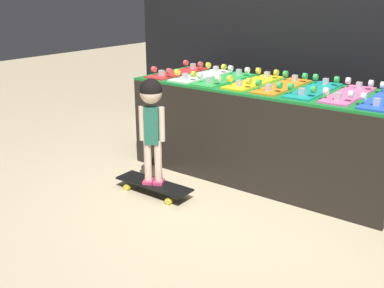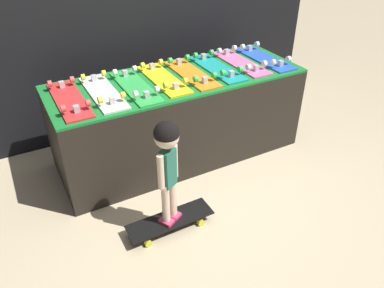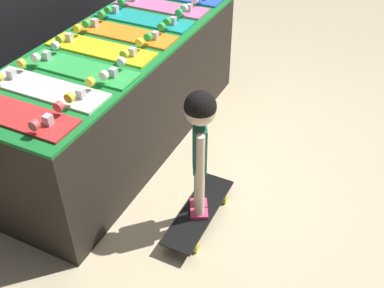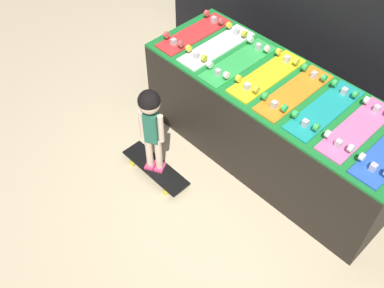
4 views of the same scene
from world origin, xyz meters
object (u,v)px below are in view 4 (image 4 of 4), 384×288
(skateboard_yellow_on_rack, at_px, (267,75))
(child, at_px, (151,117))
(skateboard_white_on_rack, at_px, (217,46))
(skateboard_green_on_rack, at_px, (239,61))
(skateboard_teal_on_rack, at_px, (325,109))
(skateboard_on_floor, at_px, (155,168))
(skateboard_pink_on_rack, at_px, (357,128))
(skateboard_orange_on_rack, at_px, (294,92))
(skateboard_red_on_rack, at_px, (194,33))

(skateboard_yellow_on_rack, bearing_deg, child, -113.50)
(skateboard_white_on_rack, bearing_deg, child, -79.96)
(skateboard_green_on_rack, relative_size, skateboard_teal_on_rack, 1.00)
(skateboard_green_on_rack, relative_size, skateboard_on_floor, 1.11)
(skateboard_white_on_rack, relative_size, skateboard_pink_on_rack, 1.00)
(skateboard_orange_on_rack, bearing_deg, skateboard_on_floor, -126.76)
(skateboard_green_on_rack, distance_m, skateboard_pink_on_rack, 1.07)
(skateboard_green_on_rack, bearing_deg, skateboard_yellow_on_rack, 7.85)
(skateboard_yellow_on_rack, relative_size, skateboard_teal_on_rack, 1.00)
(child, bearing_deg, skateboard_white_on_rack, 72.38)
(skateboard_yellow_on_rack, xyz_separation_m, skateboard_pink_on_rack, (0.80, 0.00, 0.00))
(skateboard_red_on_rack, bearing_deg, skateboard_white_on_rack, 0.70)
(skateboard_green_on_rack, xyz_separation_m, skateboard_orange_on_rack, (0.53, 0.03, 0.00))
(skateboard_green_on_rack, xyz_separation_m, skateboard_on_floor, (-0.11, -0.84, -0.74))
(skateboard_pink_on_rack, bearing_deg, skateboard_green_on_rack, -177.96)
(child, bearing_deg, skateboard_red_on_rack, 88.32)
(skateboard_pink_on_rack, xyz_separation_m, child, (-1.18, -0.88, -0.14))
(skateboard_yellow_on_rack, bearing_deg, skateboard_teal_on_rack, -0.27)
(skateboard_green_on_rack, xyz_separation_m, skateboard_teal_on_rack, (0.80, 0.03, 0.00))
(skateboard_yellow_on_rack, distance_m, skateboard_on_floor, 1.21)
(skateboard_green_on_rack, height_order, skateboard_yellow_on_rack, same)
(skateboard_yellow_on_rack, height_order, skateboard_on_floor, skateboard_yellow_on_rack)
(skateboard_green_on_rack, bearing_deg, child, -97.72)
(skateboard_green_on_rack, bearing_deg, skateboard_red_on_rack, 177.45)
(skateboard_teal_on_rack, xyz_separation_m, skateboard_on_floor, (-0.91, -0.87, -0.74))
(skateboard_orange_on_rack, height_order, skateboard_teal_on_rack, same)
(skateboard_red_on_rack, bearing_deg, child, -64.02)
(skateboard_yellow_on_rack, bearing_deg, skateboard_orange_on_rack, -1.79)
(skateboard_pink_on_rack, bearing_deg, skateboard_orange_on_rack, -178.96)
(skateboard_yellow_on_rack, bearing_deg, skateboard_pink_on_rack, 0.10)
(skateboard_green_on_rack, distance_m, skateboard_yellow_on_rack, 0.27)
(skateboard_red_on_rack, bearing_deg, skateboard_yellow_on_rack, 0.93)
(skateboard_red_on_rack, height_order, skateboard_on_floor, skateboard_red_on_rack)
(skateboard_green_on_rack, xyz_separation_m, skateboard_yellow_on_rack, (0.27, 0.04, 0.00))
(skateboard_pink_on_rack, height_order, skateboard_on_floor, skateboard_pink_on_rack)
(skateboard_green_on_rack, xyz_separation_m, child, (-0.11, -0.84, -0.14))
(skateboard_white_on_rack, height_order, skateboard_pink_on_rack, same)
(skateboard_orange_on_rack, bearing_deg, skateboard_red_on_rack, -179.75)
(skateboard_teal_on_rack, height_order, skateboard_pink_on_rack, same)
(skateboard_red_on_rack, bearing_deg, skateboard_pink_on_rack, 0.51)
(skateboard_white_on_rack, bearing_deg, skateboard_yellow_on_rack, 1.05)
(skateboard_white_on_rack, xyz_separation_m, skateboard_on_floor, (0.15, -0.86, -0.74))
(skateboard_white_on_rack, height_order, child, child)
(skateboard_red_on_rack, relative_size, skateboard_green_on_rack, 1.00)
(skateboard_yellow_on_rack, xyz_separation_m, skateboard_on_floor, (-0.38, -0.87, -0.74))
(skateboard_white_on_rack, bearing_deg, skateboard_red_on_rack, -179.30)
(skateboard_on_floor, bearing_deg, skateboard_teal_on_rack, 43.66)
(skateboard_white_on_rack, xyz_separation_m, skateboard_orange_on_rack, (0.80, 0.00, 0.00))
(skateboard_teal_on_rack, xyz_separation_m, skateboard_pink_on_rack, (0.27, 0.00, 0.00))
(skateboard_red_on_rack, xyz_separation_m, skateboard_green_on_rack, (0.53, -0.02, 0.00))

